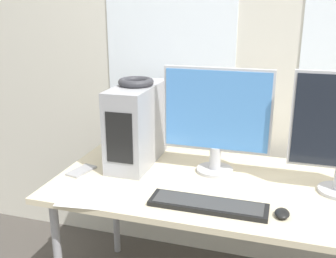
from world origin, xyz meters
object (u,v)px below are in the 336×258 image
at_px(keyboard, 208,205).
at_px(mouse, 282,213).
at_px(headphones, 136,82).
at_px(monitor_main, 217,117).
at_px(cell_phone, 81,171).
at_px(pc_tower, 137,125).

distance_m(keyboard, mouse, 0.30).
relative_size(headphones, monitor_main, 0.34).
bearing_deg(headphones, cell_phone, -136.38).
bearing_deg(monitor_main, headphones, 177.95).
xyz_separation_m(pc_tower, cell_phone, (-0.22, -0.21, -0.20)).
distance_m(mouse, cell_phone, 0.99).
height_order(monitor_main, cell_phone, monitor_main).
relative_size(pc_tower, monitor_main, 0.88).
relative_size(keyboard, mouse, 5.91).
bearing_deg(monitor_main, keyboard, -83.80).
xyz_separation_m(headphones, keyboard, (0.46, -0.38, -0.42)).
distance_m(pc_tower, mouse, 0.86).
bearing_deg(pc_tower, keyboard, -39.95).
relative_size(monitor_main, keyboard, 1.07).
bearing_deg(monitor_main, cell_phone, -162.92).
bearing_deg(pc_tower, monitor_main, -1.93).
relative_size(headphones, keyboard, 0.37).
bearing_deg(keyboard, headphones, 139.99).
relative_size(mouse, cell_phone, 0.50).
height_order(pc_tower, keyboard, pc_tower).
height_order(pc_tower, mouse, pc_tower).
bearing_deg(headphones, pc_tower, -90.00).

